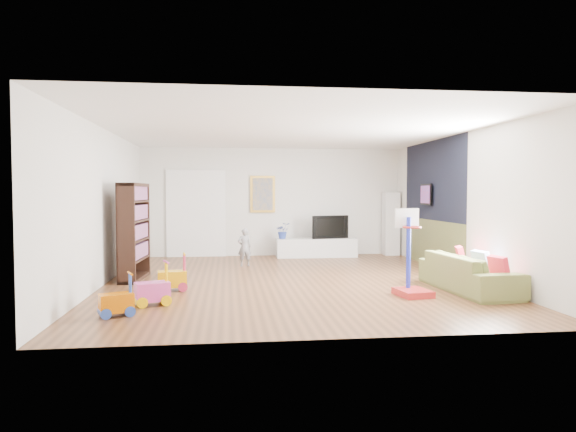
{
  "coord_description": "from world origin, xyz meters",
  "views": [
    {
      "loc": [
        -1.13,
        -9.14,
        1.59
      ],
      "look_at": [
        0.0,
        0.4,
        1.15
      ],
      "focal_mm": 32.0,
      "sensor_mm": 36.0,
      "label": 1
    }
  ],
  "objects": [
    {
      "name": "doorway",
      "position": [
        -1.9,
        3.71,
        1.05
      ],
      "size": [
        1.45,
        0.06,
        2.1
      ],
      "primitive_type": "cube",
      "color": "white",
      "rests_on": "ground"
    },
    {
      "name": "floor",
      "position": [
        0.0,
        0.0,
        0.0
      ],
      "size": [
        6.5,
        7.5,
        0.0
      ],
      "primitive_type": "cube",
      "color": "brown",
      "rests_on": "ground"
    },
    {
      "name": "bookshelf",
      "position": [
        -2.83,
        0.47,
        0.88
      ],
      "size": [
        0.39,
        1.22,
        1.76
      ],
      "primitive_type": "cube",
      "rotation": [
        0.0,
        0.0,
        -0.07
      ],
      "color": "black",
      "rests_on": "ground"
    },
    {
      "name": "painting_back",
      "position": [
        -0.25,
        3.71,
        1.55
      ],
      "size": [
        0.62,
        0.06,
        0.92
      ],
      "primitive_type": "cube",
      "color": "gold",
      "rests_on": "wall_back"
    },
    {
      "name": "wall_back",
      "position": [
        0.0,
        3.75,
        1.35
      ],
      "size": [
        6.5,
        0.0,
        2.7
      ],
      "primitive_type": "cube",
      "color": "silver",
      "rests_on": "ground"
    },
    {
      "name": "wall_right",
      "position": [
        3.25,
        0.0,
        1.35
      ],
      "size": [
        0.0,
        7.5,
        2.7
      ],
      "primitive_type": "cube",
      "color": "white",
      "rests_on": "ground"
    },
    {
      "name": "pillow_center",
      "position": [
        2.96,
        -1.29,
        0.47
      ],
      "size": [
        0.16,
        0.37,
        0.36
      ],
      "primitive_type": "cube",
      "rotation": [
        0.0,
        0.0,
        0.18
      ],
      "color": "white",
      "rests_on": "sofa"
    },
    {
      "name": "ride_on_pink",
      "position": [
        -2.18,
        -1.81,
        0.31
      ],
      "size": [
        0.53,
        0.42,
        0.62
      ],
      "primitive_type": "cube",
      "rotation": [
        0.0,
        0.0,
        0.34
      ],
      "color": "#CB3E94",
      "rests_on": "ground"
    },
    {
      "name": "ride_on_yellow",
      "position": [
        -2.02,
        -0.75,
        0.3
      ],
      "size": [
        0.49,
        0.34,
        0.6
      ],
      "primitive_type": "cube",
      "rotation": [
        0.0,
        0.0,
        0.13
      ],
      "color": "#E19904",
      "rests_on": "ground"
    },
    {
      "name": "child",
      "position": [
        -0.77,
        1.9,
        0.41
      ],
      "size": [
        0.32,
        0.23,
        0.82
      ],
      "primitive_type": "imported",
      "rotation": [
        0.0,
        0.0,
        3.25
      ],
      "color": "slate",
      "rests_on": "ground"
    },
    {
      "name": "media_console",
      "position": [
        1.05,
        3.29,
        0.23
      ],
      "size": [
        1.98,
        0.5,
        0.46
      ],
      "primitive_type": "cube",
      "rotation": [
        0.0,
        0.0,
        -0.01
      ],
      "color": "silver",
      "rests_on": "ground"
    },
    {
      "name": "artwork_right",
      "position": [
        3.17,
        1.6,
        1.55
      ],
      "size": [
        0.04,
        0.56,
        0.46
      ],
      "primitive_type": "cube",
      "color": "#7F3F8C",
      "rests_on": "wall_right"
    },
    {
      "name": "sofa",
      "position": [
        2.74,
        -1.31,
        0.3
      ],
      "size": [
        0.92,
        2.08,
        0.59
      ],
      "primitive_type": "imported",
      "rotation": [
        0.0,
        0.0,
        1.64
      ],
      "color": "olive",
      "rests_on": "ground"
    },
    {
      "name": "pillow_left",
      "position": [
        2.91,
        -1.93,
        0.47
      ],
      "size": [
        0.16,
        0.35,
        0.34
      ],
      "primitive_type": "cube",
      "rotation": [
        0.0,
        0.0,
        0.22
      ],
      "color": "red",
      "rests_on": "sofa"
    },
    {
      "name": "tall_cabinet",
      "position": [
        3.01,
        3.51,
        0.8
      ],
      "size": [
        0.38,
        0.38,
        1.59
      ],
      "primitive_type": "cube",
      "rotation": [
        0.0,
        0.0,
        -0.02
      ],
      "color": "silver",
      "rests_on": "ground"
    },
    {
      "name": "navy_accent",
      "position": [
        3.23,
        1.4,
        1.85
      ],
      "size": [
        0.01,
        3.2,
        1.7
      ],
      "primitive_type": "cube",
      "color": "black",
      "rests_on": "wall_right"
    },
    {
      "name": "ride_on_orange",
      "position": [
        -2.55,
        -2.42,
        0.28
      ],
      "size": [
        0.48,
        0.39,
        0.55
      ],
      "primitive_type": "cube",
      "rotation": [
        0.0,
        0.0,
        0.39
      ],
      "color": "#CF6100",
      "rests_on": "ground"
    },
    {
      "name": "pillow_right",
      "position": [
        2.9,
        -0.69,
        0.47
      ],
      "size": [
        0.21,
        0.38,
        0.37
      ],
      "primitive_type": "cube",
      "rotation": [
        0.0,
        0.0,
        -0.31
      ],
      "color": "red",
      "rests_on": "sofa"
    },
    {
      "name": "wall_front",
      "position": [
        0.0,
        -3.75,
        1.35
      ],
      "size": [
        6.5,
        0.0,
        2.7
      ],
      "primitive_type": "cube",
      "color": "white",
      "rests_on": "ground"
    },
    {
      "name": "olive_wainscot",
      "position": [
        3.23,
        1.4,
        0.5
      ],
      "size": [
        0.01,
        3.2,
        1.0
      ],
      "primitive_type": "cube",
      "color": "brown",
      "rests_on": "wall_right"
    },
    {
      "name": "wall_left",
      "position": [
        -3.25,
        0.0,
        1.35
      ],
      "size": [
        0.0,
        7.5,
        2.7
      ],
      "primitive_type": "cube",
      "color": "white",
      "rests_on": "ground"
    },
    {
      "name": "basketball_hoop",
      "position": [
        1.7,
        -1.6,
        0.68
      ],
      "size": [
        0.54,
        0.63,
        1.35
      ],
      "primitive_type": "cube",
      "rotation": [
        0.0,
        0.0,
        0.15
      ],
      "color": "#B12524",
      "rests_on": "ground"
    },
    {
      "name": "vase_plant",
      "position": [
        0.22,
        3.32,
        0.66
      ],
      "size": [
        0.39,
        0.35,
        0.39
      ],
      "primitive_type": "imported",
      "rotation": [
        0.0,
        0.0,
        0.13
      ],
      "color": "#273B91",
      "rests_on": "media_console"
    },
    {
      "name": "tv",
      "position": [
        1.35,
        3.3,
        0.74
      ],
      "size": [
        0.98,
        0.41,
        0.57
      ],
      "primitive_type": "imported",
      "rotation": [
        0.0,
        0.0,
        0.3
      ],
      "color": "black",
      "rests_on": "media_console"
    },
    {
      "name": "ceiling",
      "position": [
        0.0,
        0.0,
        2.7
      ],
      "size": [
        6.5,
        7.5,
        0.0
      ],
      "primitive_type": "cube",
      "color": "white",
      "rests_on": "ground"
    }
  ]
}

